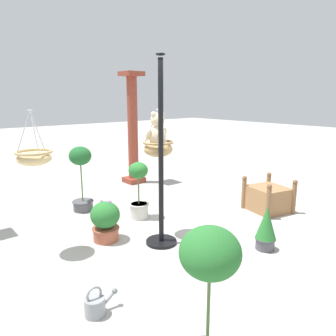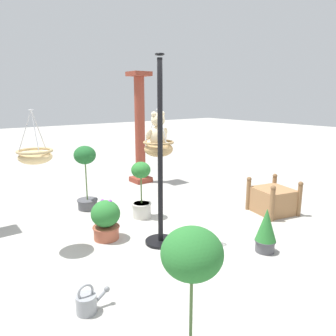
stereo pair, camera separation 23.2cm
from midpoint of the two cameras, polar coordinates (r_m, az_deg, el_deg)
name	(u,v)px [view 1 (the left image)]	position (r m, az deg, el deg)	size (l,w,h in m)	color
ground_plane	(174,239)	(4.81, -0.27, -12.57)	(40.00, 40.00, 0.00)	#ADAAA3
display_pole_central	(161,188)	(4.41, -2.75, -3.59)	(0.44, 0.44, 2.58)	black
hanging_basket_with_teddy	(158,148)	(4.58, -3.22, 3.58)	(0.44, 0.44, 0.68)	tan
teddy_bear	(157,132)	(4.57, -3.43, 6.40)	(0.35, 0.31, 0.51)	beige
hanging_basket_left_high	(34,157)	(4.38, -24.15, 1.78)	(0.45, 0.45, 0.69)	tan
greenhouse_pillar_right	(133,131)	(7.68, -7.17, 6.59)	(0.46, 0.46, 2.61)	brown
wooden_planter_box	(268,198)	(6.09, 16.37, -5.10)	(0.82, 0.84, 0.62)	#9E7047
potted_plant_fern_front	(266,228)	(4.56, 15.67, -10.34)	(0.28, 0.28, 0.61)	#4C4C51
potted_plant_flowering_red	(209,286)	(2.42, 4.43, -20.21)	(0.44, 0.44, 1.18)	#4C4C51
potted_plant_tall_leafy	(139,191)	(5.48, -6.47, -4.04)	(0.35, 0.35, 0.98)	beige
potted_plant_bushy_green	(81,174)	(5.98, -16.29, -1.02)	(0.39, 0.39, 1.19)	#4C4C51
potted_plant_conical_shrub	(105,221)	(4.77, -12.48, -9.14)	(0.42, 0.42, 0.59)	#AD563D
watering_can	(96,305)	(3.41, -14.84, -22.56)	(0.35, 0.20, 0.30)	gray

